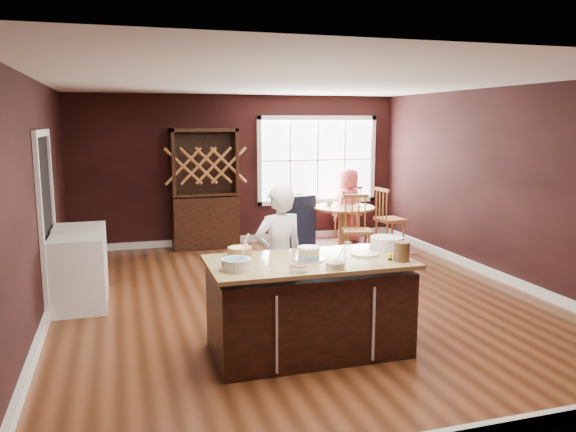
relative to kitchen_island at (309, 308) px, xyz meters
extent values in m
plane|color=brown|center=(0.43, 1.65, -0.44)|extent=(7.00, 7.00, 0.00)
plane|color=white|center=(0.43, 1.65, 2.26)|extent=(7.00, 7.00, 0.00)
plane|color=black|center=(0.43, 5.15, 0.91)|extent=(6.00, 0.00, 6.00)
plane|color=black|center=(0.43, -1.85, 0.91)|extent=(6.00, 0.00, 6.00)
plane|color=black|center=(-2.57, 1.65, 0.91)|extent=(0.00, 7.00, 7.00)
plane|color=black|center=(3.43, 1.65, 0.91)|extent=(0.00, 7.00, 7.00)
cube|color=black|center=(0.00, 0.00, -0.03)|extent=(1.85, 0.93, 0.83)
cube|color=tan|center=(0.00, 0.00, 0.46)|extent=(1.93, 1.01, 0.04)
cylinder|color=brown|center=(2.05, 4.09, -0.42)|extent=(0.51, 0.51, 0.04)
cylinder|color=brown|center=(2.05, 4.09, -0.08)|extent=(0.18, 0.18, 0.67)
cylinder|color=brown|center=(2.05, 4.09, 0.29)|extent=(1.09, 1.09, 0.04)
imported|color=silver|center=(-0.09, 0.71, 0.34)|extent=(0.64, 0.48, 1.57)
cylinder|color=white|center=(-0.74, -0.16, 0.53)|extent=(0.27, 0.27, 0.10)
cylinder|color=brown|center=(-0.60, 0.34, 0.53)|extent=(0.24, 0.24, 0.09)
cylinder|color=silver|center=(-0.23, -0.38, 0.51)|extent=(0.16, 0.16, 0.06)
cylinder|color=beige|center=(0.11, -0.38, 0.51)|extent=(0.17, 0.17, 0.06)
cylinder|color=silver|center=(0.38, -0.04, 0.56)|extent=(0.08, 0.08, 0.16)
cylinder|color=#EFECCC|center=(0.60, 0.03, 0.49)|extent=(0.28, 0.28, 0.02)
cylinder|color=white|center=(0.94, 0.24, 0.54)|extent=(0.34, 0.34, 0.12)
cylinder|color=brown|center=(0.82, -0.29, 0.57)|extent=(0.15, 0.15, 0.18)
cube|color=brown|center=(2.05, 4.09, -0.43)|extent=(2.14, 1.69, 0.01)
imported|color=#CD4A53|center=(2.33, 4.52, 0.25)|extent=(0.80, 0.75, 1.38)
cylinder|color=beige|center=(2.27, 4.03, 0.32)|extent=(0.21, 0.21, 0.02)
imported|color=silver|center=(1.85, 4.27, 0.36)|extent=(0.15, 0.15, 0.09)
cube|color=black|center=(-0.26, 4.87, 0.61)|extent=(1.15, 0.48, 2.11)
cube|color=silver|center=(-2.21, 1.93, 0.01)|extent=(0.61, 0.59, 0.89)
cube|color=white|center=(-2.21, 2.57, 0.02)|extent=(0.63, 0.61, 0.91)
camera|label=1|loc=(-1.70, -4.92, 1.78)|focal=35.00mm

